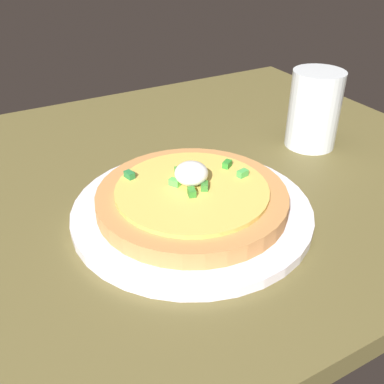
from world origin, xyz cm
name	(u,v)px	position (x,y,z in cm)	size (l,w,h in cm)	color
dining_table	(132,194)	(0.00, 0.00, 1.46)	(98.98, 67.67, 2.91)	brown
plate	(192,211)	(3.74, -10.12, 3.53)	(28.42, 28.42, 1.24)	white
pizza	(192,197)	(3.76, -10.08, 5.45)	(22.41, 22.41, 5.22)	#C28147
cup_near	(314,111)	(29.01, -2.29, 8.39)	(7.65, 7.65, 11.57)	silver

